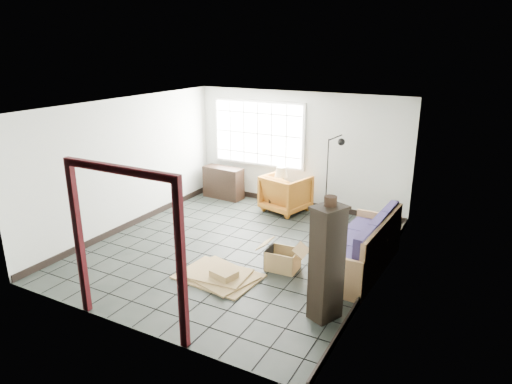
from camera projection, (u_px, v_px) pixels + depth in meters
The scene contains 15 objects.
ground at pixel (237, 249), 8.30m from camera, with size 5.50×5.50×0.00m, color black.
room_shell at pixel (237, 159), 7.81m from camera, with size 5.02×5.52×2.61m.
window_panel at pixel (258, 133), 10.53m from camera, with size 2.32×0.08×1.52m.
doorway_trim at pixel (124, 230), 5.62m from camera, with size 1.80×0.08×2.20m.
futon_sofa at pixel (363, 250), 7.47m from camera, with size 0.91×2.18×0.95m.
armchair at pixel (286, 191), 10.10m from camera, with size 0.89×0.83×0.92m, color #8F5314.
side_table at pixel (280, 190), 10.17m from camera, with size 0.64×0.64×0.56m.
table_lamp at pixel (281, 173), 10.01m from camera, with size 0.30×0.30×0.44m.
projector at pixel (282, 185), 10.05m from camera, with size 0.30×0.25×0.10m.
floor_lamp at pixel (333, 174), 9.58m from camera, with size 0.55×0.35×1.81m.
console_shelf at pixel (223, 183), 11.01m from camera, with size 0.99×0.44×0.76m.
tall_shelf at pixel (327, 263), 6.00m from camera, with size 0.49×0.54×1.61m.
pot at pixel (330, 201), 5.76m from camera, with size 0.21×0.21×0.12m.
open_box at pixel (283, 259), 7.54m from camera, with size 0.85×0.45×0.47m.
cardboard_pile at pixel (219, 275), 7.28m from camera, with size 1.34×1.10×0.19m.
Camera 1 is at (3.89, -6.51, 3.55)m, focal length 32.00 mm.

